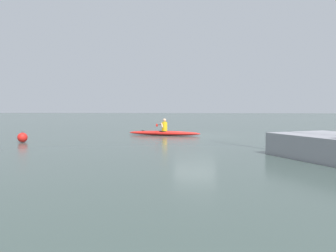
{
  "coord_description": "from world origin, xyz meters",
  "views": [
    {
      "loc": [
        0.01,
        20.08,
        1.71
      ],
      "look_at": [
        1.26,
        4.88,
        0.85
      ],
      "focal_mm": 35.19,
      "sensor_mm": 36.0,
      "label": 1
    }
  ],
  "objects": [
    {
      "name": "kayaker",
      "position": [
        1.89,
        0.08,
        0.6
      ],
      "size": [
        0.59,
        2.27,
        0.76
      ],
      "color": "yellow",
      "rests_on": "kayak"
    },
    {
      "name": "ground_plane",
      "position": [
        0.0,
        0.0,
        0.0
      ],
      "size": [
        160.0,
        160.0,
        0.0
      ],
      "primitive_type": "plane",
      "color": "#384742"
    },
    {
      "name": "kayak",
      "position": [
        1.9,
        0.08,
        0.14
      ],
      "size": [
        4.55,
        1.42,
        0.27
      ],
      "color": "red",
      "rests_on": "ground"
    },
    {
      "name": "mooring_buoy_channel_marker",
      "position": [
        8.44,
        4.67,
        0.24
      ],
      "size": [
        0.47,
        0.47,
        0.52
      ],
      "color": "red",
      "rests_on": "ground"
    }
  ]
}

